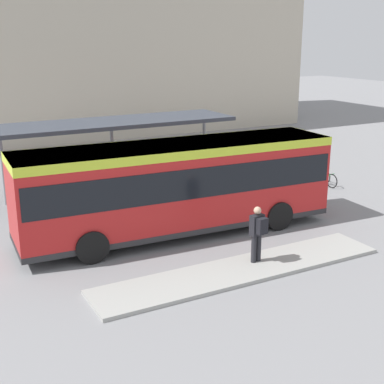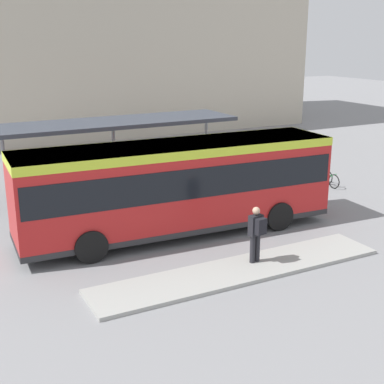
% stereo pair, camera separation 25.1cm
% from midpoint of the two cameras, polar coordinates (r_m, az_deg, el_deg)
% --- Properties ---
extents(ground_plane, '(120.00, 120.00, 0.00)m').
position_cam_midpoint_polar(ground_plane, '(19.59, -1.84, -4.43)').
color(ground_plane, gray).
extents(curb_island, '(9.53, 1.80, 0.12)m').
position_cam_midpoint_polar(curb_island, '(16.55, 4.89, -8.29)').
color(curb_island, '#9E9E99').
rests_on(curb_island, ground_plane).
extents(city_bus, '(11.54, 3.15, 3.33)m').
position_cam_midpoint_polar(city_bus, '(18.99, -1.87, 1.04)').
color(city_bus, red).
rests_on(city_bus, ground_plane).
extents(pedestrian_waiting, '(0.47, 0.50, 1.80)m').
position_cam_midpoint_polar(pedestrian_waiting, '(16.63, 6.61, -4.14)').
color(pedestrian_waiting, '#232328').
rests_on(pedestrian_waiting, curb_island).
extents(bicycle_green, '(0.48, 1.61, 0.70)m').
position_cam_midpoint_polar(bicycle_green, '(26.40, 13.69, 1.39)').
color(bicycle_green, black).
rests_on(bicycle_green, ground_plane).
extents(bicycle_orange, '(0.48, 1.63, 0.71)m').
position_cam_midpoint_polar(bicycle_orange, '(27.08, 12.96, 1.82)').
color(bicycle_orange, black).
rests_on(bicycle_orange, ground_plane).
extents(bicycle_black, '(0.48, 1.79, 0.77)m').
position_cam_midpoint_polar(bicycle_black, '(27.63, 11.94, 2.24)').
color(bicycle_black, black).
rests_on(bicycle_black, ground_plane).
extents(station_shelter, '(11.43, 3.09, 3.24)m').
position_cam_midpoint_polar(station_shelter, '(24.67, -8.92, 7.16)').
color(station_shelter, '#383D47').
rests_on(station_shelter, ground_plane).
extents(potted_planter_near_shelter, '(0.99, 0.99, 1.43)m').
position_cam_midpoint_polar(potted_planter_near_shelter, '(22.97, -7.07, 0.53)').
color(potted_planter_near_shelter, slate).
rests_on(potted_planter_near_shelter, ground_plane).
extents(station_building, '(29.03, 14.40, 17.59)m').
position_cam_midpoint_polar(station_building, '(44.14, -10.45, 18.47)').
color(station_building, '#BCB29E').
rests_on(station_building, ground_plane).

